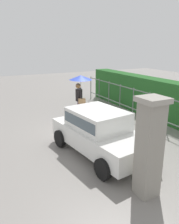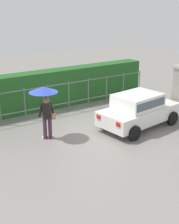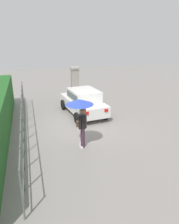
{
  "view_description": "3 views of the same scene",
  "coord_description": "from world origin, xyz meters",
  "views": [
    {
      "loc": [
        7.93,
        -4.17,
        3.49
      ],
      "look_at": [
        -0.14,
        -0.07,
        0.78
      ],
      "focal_mm": 36.03,
      "sensor_mm": 36.0,
      "label": 1
    },
    {
      "loc": [
        -6.7,
        -10.11,
        5.11
      ],
      "look_at": [
        -0.33,
        -0.41,
        1.0
      ],
      "focal_mm": 49.97,
      "sensor_mm": 36.0,
      "label": 2
    },
    {
      "loc": [
        -9.91,
        2.22,
        4.52
      ],
      "look_at": [
        -0.27,
        -0.52,
        0.91
      ],
      "focal_mm": 35.33,
      "sensor_mm": 36.0,
      "label": 3
    }
  ],
  "objects": [
    {
      "name": "gate_pillar",
      "position": [
        4.35,
        -0.82,
        1.24
      ],
      "size": [
        0.6,
        0.6,
        2.42
      ],
      "color": "gray",
      "rests_on": "ground"
    },
    {
      "name": "ground_plane",
      "position": [
        0.0,
        0.0,
        0.0
      ],
      "size": [
        40.0,
        40.0,
        0.0
      ],
      "primitive_type": "plane",
      "color": "gray"
    },
    {
      "name": "car",
      "position": [
        1.93,
        -0.78,
        0.8
      ],
      "size": [
        3.9,
        2.25,
        1.48
      ],
      "rotation": [
        0.0,
        0.0,
        0.13
      ],
      "color": "white",
      "rests_on": "ground"
    },
    {
      "name": "pedestrian",
      "position": [
        -1.9,
        0.31,
        1.62
      ],
      "size": [
        1.11,
        1.11,
        2.1
      ],
      "rotation": [
        0.0,
        0.0,
        1.22
      ],
      "color": "#47283D",
      "rests_on": "ground"
    },
    {
      "name": "fence_section",
      "position": [
        -0.11,
        2.62,
        0.82
      ],
      "size": [
        10.3,
        0.05,
        1.5
      ],
      "color": "#59605B",
      "rests_on": "ground"
    }
  ]
}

